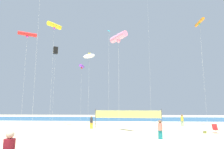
{
  "coord_description": "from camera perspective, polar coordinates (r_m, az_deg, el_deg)",
  "views": [
    {
      "loc": [
        0.47,
        -16.11,
        2.45
      ],
      "look_at": [
        -1.66,
        8.43,
        6.62
      ],
      "focal_mm": 32.17,
      "sensor_mm": 36.0,
      "label": 1
    }
  ],
  "objects": [
    {
      "name": "ground_plane",
      "position": [
        16.3,
        3.42,
        -18.24
      ],
      "size": [
        120.0,
        120.0,
        0.0
      ],
      "primitive_type": "plane",
      "color": "beige"
    },
    {
      "name": "ocean_band",
      "position": [
        49.47,
        4.51,
        -12.42
      ],
      "size": [
        120.0,
        20.0,
        0.01
      ],
      "primitive_type": "cube",
      "color": "#28608C",
      "rests_on": "ground"
    },
    {
      "name": "beachgoer_coral_shirt",
      "position": [
        17.32,
        13.51,
        -14.79
      ],
      "size": [
        0.35,
        0.35,
        1.52
      ],
      "rotation": [
        0.0,
        0.0,
        5.26
      ],
      "color": "#19727A",
      "rests_on": "ground"
    },
    {
      "name": "beachgoer_charcoal_shirt",
      "position": [
        25.54,
        -5.88,
        -13.2
      ],
      "size": [
        0.35,
        0.35,
        1.55
      ],
      "rotation": [
        0.0,
        0.0,
        1.74
      ],
      "color": "gold",
      "rests_on": "ground"
    },
    {
      "name": "beachgoer_mustard_shirt",
      "position": [
        30.24,
        19.31,
        -12.07
      ],
      "size": [
        0.37,
        0.37,
        1.64
      ],
      "rotation": [
        0.0,
        0.0,
        6.26
      ],
      "color": "#99B28C",
      "rests_on": "ground"
    },
    {
      "name": "folding_beach_chair",
      "position": [
        23.43,
        27.31,
        -13.43
      ],
      "size": [
        0.52,
        0.65,
        0.89
      ],
      "rotation": [
        0.0,
        0.0,
        -0.41
      ],
      "color": "red",
      "rests_on": "ground"
    },
    {
      "name": "volleyball_net",
      "position": [
        25.82,
        4.39,
        -11.39
      ],
      "size": [
        8.39,
        1.16,
        2.4
      ],
      "color": "#4C4C51",
      "rests_on": "ground"
    },
    {
      "name": "beach_handbag",
      "position": [
        22.71,
        24.88,
        -14.65
      ],
      "size": [
        0.29,
        0.14,
        0.23
      ],
      "primitive_type": "cube",
      "color": "olive",
      "rests_on": "ground"
    },
    {
      "name": "kite_orange_diamond",
      "position": [
        36.15,
        10.04,
        19.76
      ],
      "size": [
        0.69,
        0.69,
        21.27
      ],
      "color": "silver",
      "rests_on": "ground"
    },
    {
      "name": "kite_white_inflatable",
      "position": [
        30.68,
        -6.5,
        5.22
      ],
      "size": [
        2.05,
        1.43,
        10.82
      ],
      "color": "silver",
      "rests_on": "ground"
    },
    {
      "name": "kite_orange_tube",
      "position": [
        32.66,
        23.61,
        13.4
      ],
      "size": [
        0.59,
        2.56,
        15.02
      ],
      "color": "silver",
      "rests_on": "ground"
    },
    {
      "name": "kite_violet_tube",
      "position": [
        36.42,
        -8.6,
        2.32
      ],
      "size": [
        0.67,
        1.4,
        10.2
      ],
      "color": "silver",
      "rests_on": "ground"
    },
    {
      "name": "kite_yellow_tube",
      "position": [
        30.13,
        -16.07,
        13.18
      ],
      "size": [
        1.63,
        2.13,
        14.28
      ],
      "color": "silver",
      "rests_on": "ground"
    },
    {
      "name": "kite_cyan_diamond",
      "position": [
        30.86,
        -0.85,
        11.41
      ],
      "size": [
        0.63,
        0.63,
        14.22
      ],
      "color": "silver",
      "rests_on": "ground"
    },
    {
      "name": "kite_red_tube",
      "position": [
        31.36,
        -22.92,
        10.48
      ],
      "size": [
        2.39,
        1.85,
        13.11
      ],
      "color": "silver",
      "rests_on": "ground"
    },
    {
      "name": "kite_black_box",
      "position": [
        35.15,
        -15.77,
        6.58
      ],
      "size": [
        0.97,
        0.97,
        12.62
      ],
      "color": "silver",
      "rests_on": "ground"
    },
    {
      "name": "kite_pink_tube",
      "position": [
        21.97,
        1.87,
        10.52
      ],
      "size": [
        2.05,
        2.4,
        10.38
      ],
      "color": "silver",
      "rests_on": "ground"
    }
  ]
}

